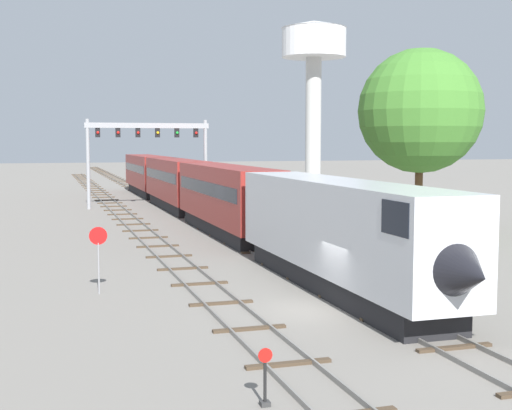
{
  "coord_description": "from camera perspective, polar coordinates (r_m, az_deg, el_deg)",
  "views": [
    {
      "loc": [
        -10.16,
        -24.65,
        6.45
      ],
      "look_at": [
        1.0,
        12.0,
        3.0
      ],
      "focal_mm": 49.18,
      "sensor_mm": 36.0,
      "label": 1
    }
  ],
  "objects": [
    {
      "name": "passenger_train",
      "position": [
        58.51,
        -4.91,
        1.36
      ],
      "size": [
        3.04,
        77.92,
        4.8
      ],
      "color": "silver",
      "rests_on": "ground"
    },
    {
      "name": "track_main",
      "position": [
        85.75,
        -8.74,
        0.82
      ],
      "size": [
        2.6,
        200.0,
        0.16
      ],
      "color": "slate",
      "rests_on": "ground"
    },
    {
      "name": "switch_stand",
      "position": [
        17.68,
        0.74,
        -14.46
      ],
      "size": [
        0.36,
        0.24,
        1.46
      ],
      "color": "black",
      "rests_on": "ground"
    },
    {
      "name": "water_tower",
      "position": [
        118.4,
        4.72,
        12.24
      ],
      "size": [
        10.8,
        10.8,
        26.29
      ],
      "color": "beige",
      "rests_on": "ground"
    },
    {
      "name": "ground_plane",
      "position": [
        27.43,
        5.37,
        -8.48
      ],
      "size": [
        400.0,
        400.0,
        0.0
      ],
      "primitive_type": "plane",
      "color": "gray"
    },
    {
      "name": "signal_gantry",
      "position": [
        69.53,
        -8.78,
        5.01
      ],
      "size": [
        12.1,
        0.49,
        8.65
      ],
      "color": "#999BA0",
      "rests_on": "ground"
    },
    {
      "name": "trackside_tree_left",
      "position": [
        51.41,
        13.22,
        7.44
      ],
      "size": [
        8.83,
        8.83,
        13.06
      ],
      "color": "brown",
      "rests_on": "ground"
    },
    {
      "name": "track_near",
      "position": [
        65.3,
        -11.0,
        -0.56
      ],
      "size": [
        2.6,
        160.0,
        0.16
      ],
      "color": "slate",
      "rests_on": "ground"
    },
    {
      "name": "stop_sign",
      "position": [
        30.45,
        -12.7,
        -3.63
      ],
      "size": [
        0.76,
        0.08,
        2.88
      ],
      "color": "gray",
      "rests_on": "ground"
    }
  ]
}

